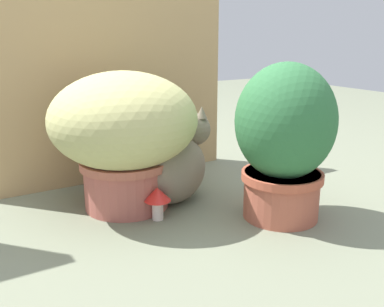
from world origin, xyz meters
TOP-DOWN VIEW (x-y plane):
  - ground_plane at (0.00, 0.00)m, footprint 6.00×6.00m
  - cardboard_backdrop at (-0.01, 0.46)m, footprint 0.93×0.03m
  - grass_planter at (-0.09, 0.17)m, footprint 0.46×0.46m
  - leafy_planter at (0.27, -0.15)m, footprint 0.29×0.29m
  - cat at (0.07, 0.13)m, footprint 0.39×0.25m
  - mushroom_ornament_pink at (-0.00, 0.10)m, footprint 0.08×0.08m
  - mushroom_ornament_red at (-0.05, 0.02)m, footprint 0.08×0.08m

SIDE VIEW (x-z plane):
  - ground_plane at x=0.00m, z-range 0.00..0.00m
  - mushroom_ornament_red at x=-0.05m, z-range 0.02..0.12m
  - mushroom_ornament_pink at x=0.00m, z-range 0.02..0.15m
  - cat at x=0.07m, z-range -0.04..0.28m
  - leafy_planter at x=0.27m, z-range 0.01..0.48m
  - grass_planter at x=-0.09m, z-range 0.03..0.46m
  - cardboard_backdrop at x=-0.01m, z-range 0.00..0.72m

